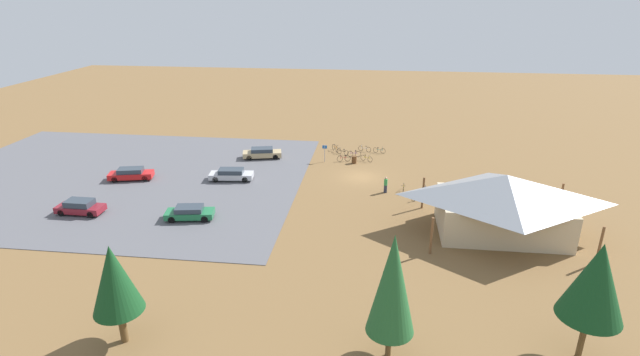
% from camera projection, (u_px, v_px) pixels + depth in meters
% --- Properties ---
extents(ground, '(160.00, 160.00, 0.00)m').
position_uv_depth(ground, '(361.00, 177.00, 54.10)').
color(ground, brown).
rests_on(ground, ground).
extents(parking_lot_asphalt, '(41.65, 32.81, 0.05)m').
position_uv_depth(parking_lot_asphalt, '(117.00, 177.00, 54.06)').
color(parking_lot_asphalt, '#56565B').
rests_on(parking_lot_asphalt, ground).
extents(bike_pavilion, '(12.88, 9.09, 5.33)m').
position_uv_depth(bike_pavilion, '(504.00, 201.00, 40.49)').
color(bike_pavilion, '#C6B28E').
rests_on(bike_pavilion, ground).
extents(trash_bin, '(0.60, 0.60, 0.90)m').
position_uv_depth(trash_bin, '(354.00, 160.00, 58.29)').
color(trash_bin, brown).
rests_on(trash_bin, ground).
extents(lot_sign, '(0.56, 0.08, 2.20)m').
position_uv_depth(lot_sign, '(325.00, 151.00, 58.41)').
color(lot_sign, '#99999E').
rests_on(lot_sign, ground).
extents(pine_midwest, '(3.43, 3.43, 7.30)m').
position_uv_depth(pine_midwest, '(596.00, 281.00, 25.60)').
color(pine_midwest, brown).
rests_on(pine_midwest, ground).
extents(pine_far_east, '(2.89, 2.89, 6.43)m').
position_uv_depth(pine_far_east, '(114.00, 279.00, 27.12)').
color(pine_far_east, brown).
rests_on(pine_far_east, ground).
extents(pine_east, '(2.70, 2.70, 7.79)m').
position_uv_depth(pine_east, '(392.00, 285.00, 25.75)').
color(pine_east, brown).
rests_on(pine_east, ground).
extents(bicycle_yellow_mid_cluster, '(1.49, 0.92, 0.85)m').
position_uv_depth(bicycle_yellow_mid_cluster, '(367.00, 158.00, 59.00)').
color(bicycle_yellow_mid_cluster, black).
rests_on(bicycle_yellow_mid_cluster, ground).
extents(bicycle_teal_front_row, '(1.36, 1.28, 0.91)m').
position_uv_depth(bicycle_teal_front_row, '(418.00, 196.00, 47.95)').
color(bicycle_teal_front_row, black).
rests_on(bicycle_teal_front_row, ground).
extents(bicycle_black_near_sign, '(1.59, 0.85, 0.85)m').
position_uv_depth(bicycle_black_near_sign, '(343.00, 152.00, 61.45)').
color(bicycle_black_near_sign, black).
rests_on(bicycle_black_near_sign, ground).
extents(bicycle_red_lone_west, '(1.64, 0.55, 0.85)m').
position_uv_depth(bicycle_red_lone_west, '(344.00, 158.00, 58.92)').
color(bicycle_red_lone_west, black).
rests_on(bicycle_red_lone_west, ground).
extents(bicycle_blue_yard_right, '(1.77, 0.48, 0.88)m').
position_uv_depth(bicycle_blue_yard_right, '(429.00, 190.00, 49.51)').
color(bicycle_blue_yard_right, black).
rests_on(bicycle_blue_yard_right, ground).
extents(bicycle_green_edge_north, '(1.81, 0.48, 0.86)m').
position_uv_depth(bicycle_green_edge_north, '(530.00, 196.00, 48.12)').
color(bicycle_green_edge_north, black).
rests_on(bicycle_green_edge_north, ground).
extents(bicycle_silver_yard_left, '(1.84, 0.48, 0.89)m').
position_uv_depth(bicycle_silver_yard_left, '(447.00, 190.00, 49.53)').
color(bicycle_silver_yard_left, black).
rests_on(bicycle_silver_yard_left, ground).
extents(bicycle_orange_yard_center, '(0.97, 1.57, 0.87)m').
position_uv_depth(bicycle_orange_yard_center, '(335.00, 148.00, 62.78)').
color(bicycle_orange_yard_center, black).
rests_on(bicycle_orange_yard_center, ground).
extents(bicycle_purple_edge_south, '(1.75, 0.48, 0.82)m').
position_uv_depth(bicycle_purple_edge_south, '(354.00, 154.00, 60.61)').
color(bicycle_purple_edge_south, black).
rests_on(bicycle_purple_edge_south, ground).
extents(bicycle_white_back_row, '(1.67, 0.72, 0.83)m').
position_uv_depth(bicycle_white_back_row, '(365.00, 149.00, 62.64)').
color(bicycle_white_back_row, black).
rests_on(bicycle_white_back_row, ground).
extents(bicycle_yellow_by_bin, '(0.48, 1.66, 0.84)m').
position_uv_depth(bicycle_yellow_by_bin, '(403.00, 188.00, 49.96)').
color(bicycle_yellow_by_bin, black).
rests_on(bicycle_yellow_by_bin, ground).
extents(bicycle_teal_yard_front, '(1.60, 0.56, 0.82)m').
position_uv_depth(bicycle_teal_yard_front, '(379.00, 150.00, 62.04)').
color(bicycle_teal_yard_front, black).
rests_on(bicycle_teal_yard_front, ground).
extents(car_silver_inner_stall, '(4.90, 2.22, 1.27)m').
position_uv_depth(car_silver_inner_stall, '(231.00, 174.00, 52.89)').
color(car_silver_inner_stall, '#BCBCC1').
rests_on(car_silver_inner_stall, parking_lot_asphalt).
extents(car_maroon_front_row, '(4.32, 1.78, 1.35)m').
position_uv_depth(car_maroon_front_row, '(80.00, 207.00, 44.81)').
color(car_maroon_front_row, maroon).
rests_on(car_maroon_front_row, parking_lot_asphalt).
extents(car_green_aisle_side, '(4.54, 2.43, 1.24)m').
position_uv_depth(car_green_aisle_side, '(190.00, 213.00, 43.76)').
color(car_green_aisle_side, '#1E6B3D').
rests_on(car_green_aisle_side, parking_lot_asphalt).
extents(car_tan_near_entry, '(5.03, 2.77, 1.29)m').
position_uv_depth(car_tan_near_entry, '(262.00, 153.00, 59.93)').
color(car_tan_near_entry, tan).
rests_on(car_tan_near_entry, parking_lot_asphalt).
extents(car_red_mid_lot, '(4.94, 2.72, 1.31)m').
position_uv_depth(car_red_mid_lot, '(131.00, 174.00, 53.00)').
color(car_red_mid_lot, red).
rests_on(car_red_mid_lot, parking_lot_asphalt).
extents(visitor_near_lot, '(0.36, 0.36, 1.71)m').
position_uv_depth(visitor_near_lot, '(386.00, 184.00, 49.59)').
color(visitor_near_lot, '#2D3347').
rests_on(visitor_near_lot, ground).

